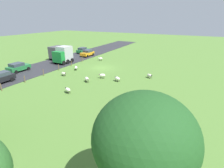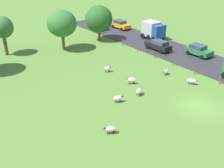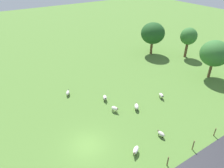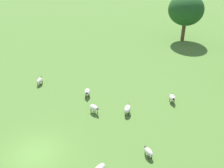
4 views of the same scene
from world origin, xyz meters
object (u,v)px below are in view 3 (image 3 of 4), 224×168
at_px(sheep_3, 161,95).
at_px(tree_2, 215,53).
at_px(sheep_5, 115,108).
at_px(sheep_2, 68,93).
at_px(sheep_4, 105,98).
at_px(sheep_6, 161,134).
at_px(tree_0, 153,33).
at_px(sheep_7, 136,150).
at_px(tree_3, 189,36).
at_px(sheep_0, 137,106).

xyz_separation_m(sheep_3, tree_2, (-0.32, 11.52, 3.86)).
bearing_deg(sheep_5, sheep_3, 81.99).
bearing_deg(sheep_3, sheep_2, -125.73).
bearing_deg(sheep_5, sheep_4, 175.40).
bearing_deg(sheep_2, sheep_3, 54.27).
bearing_deg(sheep_3, tree_2, 91.57).
bearing_deg(sheep_3, sheep_6, -44.26).
height_order(tree_0, tree_2, tree_0).
xyz_separation_m(sheep_7, tree_3, (-14.50, 24.47, 3.82)).
distance_m(sheep_2, sheep_4, 5.74).
height_order(sheep_6, tree_3, tree_3).
bearing_deg(tree_2, sheep_4, -100.99).
xyz_separation_m(sheep_4, tree_2, (3.64, 18.75, 3.87)).
distance_m(sheep_0, sheep_2, 10.50).
bearing_deg(sheep_0, sheep_3, 92.11).
xyz_separation_m(sheep_0, tree_3, (-8.69, 19.78, 3.78)).
height_order(sheep_5, tree_3, tree_3).
bearing_deg(sheep_6, tree_2, 109.25).
distance_m(sheep_3, tree_2, 12.15).
bearing_deg(sheep_4, sheep_0, 31.11).
bearing_deg(tree_0, sheep_6, -39.01).
relative_size(sheep_2, tree_3, 0.19).
bearing_deg(tree_2, sheep_3, -88.43).
relative_size(sheep_0, sheep_5, 1.06).
xyz_separation_m(sheep_5, sheep_7, (7.03, -1.96, -0.03)).
relative_size(sheep_3, tree_0, 0.16).
height_order(sheep_0, sheep_2, sheep_0).
bearing_deg(tree_3, sheep_3, -60.48).
bearing_deg(tree_3, tree_2, -23.27).
bearing_deg(tree_3, sheep_4, -78.44).
bearing_deg(tree_0, sheep_0, -47.14).
relative_size(sheep_7, tree_2, 0.19).
xyz_separation_m(sheep_4, sheep_5, (2.91, -0.23, 0.04)).
distance_m(sheep_4, sheep_7, 10.18).
relative_size(sheep_4, sheep_6, 1.10).
distance_m(sheep_0, sheep_7, 7.46).
bearing_deg(tree_0, sheep_2, -75.54).
height_order(sheep_0, tree_0, tree_0).
bearing_deg(sheep_0, sheep_5, -114.21).
relative_size(sheep_3, sheep_6, 1.04).
bearing_deg(tree_3, sheep_2, -89.04).
height_order(sheep_7, tree_3, tree_3).
bearing_deg(sheep_2, sheep_7, 7.29).
relative_size(tree_2, tree_3, 1.07).
height_order(sheep_4, tree_0, tree_0).
xyz_separation_m(sheep_2, tree_3, (-0.44, 26.27, 3.86)).
distance_m(sheep_3, sheep_4, 8.25).
bearing_deg(sheep_4, sheep_2, -135.90).
relative_size(sheep_5, sheep_6, 1.08).
bearing_deg(tree_0, sheep_4, -60.95).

